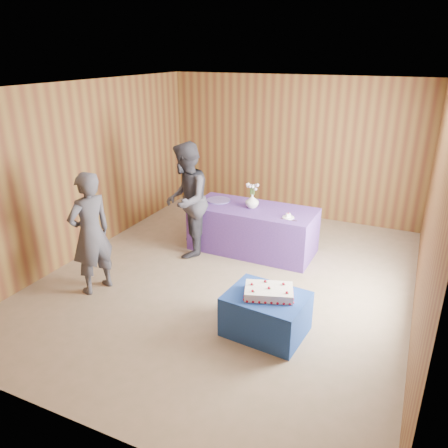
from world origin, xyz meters
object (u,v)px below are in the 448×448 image
Objects in this scene: vase at (252,201)px; guest_left at (91,234)px; guest_right at (186,200)px; sheet_cake at (269,292)px; cake_table at (266,314)px; serving_table at (253,229)px.

vase is 0.13× the size of guest_left.
sheet_cake is at bearing 31.84° from guest_right.
guest_right is (-0.90, -0.54, 0.05)m from vase.
cake_table is 4.06× the size of vase.
sheet_cake is (0.98, -2.06, 0.17)m from serving_table.
serving_table is at bearing 100.40° from guest_right.
guest_left is at bearing 162.98° from sheet_cake.
guest_right is (-1.89, 1.53, 0.66)m from cake_table.
guest_right reaches higher than cake_table.
serving_table is 9.01× the size of vase.
cake_table is at bearing 106.87° from guest_left.
sheet_cake is at bearing 27.70° from cake_table.
sheet_cake is 2.47m from guest_right.
serving_table is at bearing 3.68° from vase.
serving_table is (-0.96, 2.07, 0.12)m from cake_table.
vase is at bearing -175.34° from serving_table.
vase is (-1.01, 2.06, 0.31)m from sheet_cake.
vase is 0.12× the size of guest_right.
guest_left is (-2.48, -0.03, 0.59)m from cake_table.
sheet_cake is at bearing -63.87° from vase.
cake_table is 1.37× the size of sheet_cake.
guest_left is (-2.50, -0.04, 0.29)m from sheet_cake.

